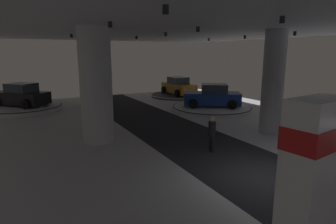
# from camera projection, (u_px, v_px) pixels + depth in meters

# --- Properties ---
(ground) EXTENTS (24.00, 44.00, 0.06)m
(ground) POSITION_uv_depth(u_px,v_px,m) (267.00, 179.00, 9.82)
(ground) COLOR silver
(ceiling_with_spotlights) EXTENTS (24.00, 44.00, 0.39)m
(ceiling_with_spotlights) POSITION_uv_depth(u_px,v_px,m) (281.00, 12.00, 8.67)
(ceiling_with_spotlights) COLOR silver
(column_right) EXTENTS (1.14, 1.14, 5.50)m
(column_right) POSITION_uv_depth(u_px,v_px,m) (273.00, 83.00, 14.95)
(column_right) COLOR #ADADB2
(column_right) RESTS_ON ground
(column_left) EXTENTS (1.53, 1.53, 5.50)m
(column_left) POSITION_uv_depth(u_px,v_px,m) (96.00, 86.00, 13.42)
(column_left) COLOR silver
(column_left) RESTS_ON ground
(brand_sign_pylon) EXTENTS (1.34, 0.81, 3.63)m
(brand_sign_pylon) POSITION_uv_depth(u_px,v_px,m) (309.00, 204.00, 4.56)
(brand_sign_pylon) COLOR slate
(brand_sign_pylon) RESTS_ON ground
(display_platform_far_right) EXTENTS (5.96, 5.96, 0.29)m
(display_platform_far_right) POSITION_uv_depth(u_px,v_px,m) (212.00, 108.00, 21.57)
(display_platform_far_right) COLOR silver
(display_platform_far_right) RESTS_ON ground
(display_car_far_right) EXTENTS (4.50, 3.82, 1.71)m
(display_car_far_right) POSITION_uv_depth(u_px,v_px,m) (212.00, 96.00, 21.38)
(display_car_far_right) COLOR navy
(display_car_far_right) RESTS_ON display_platform_far_right
(display_platform_deep_right) EXTENTS (5.60, 5.60, 0.22)m
(display_platform_deep_right) POSITION_uv_depth(u_px,v_px,m) (179.00, 95.00, 28.31)
(display_platform_deep_right) COLOR #333338
(display_platform_deep_right) RESTS_ON ground
(display_car_deep_right) EXTENTS (2.25, 4.26, 1.71)m
(display_car_deep_right) POSITION_uv_depth(u_px,v_px,m) (179.00, 87.00, 28.15)
(display_car_deep_right) COLOR #B77519
(display_car_deep_right) RESTS_ON display_platform_deep_right
(display_platform_deep_left) EXTENTS (5.82, 5.82, 0.36)m
(display_platform_deep_left) POSITION_uv_depth(u_px,v_px,m) (22.00, 108.00, 21.48)
(display_platform_deep_left) COLOR silver
(display_platform_deep_left) RESTS_ON ground
(display_car_deep_left) EXTENTS (4.17, 4.31, 1.71)m
(display_car_deep_left) POSITION_uv_depth(u_px,v_px,m) (21.00, 96.00, 21.28)
(display_car_deep_left) COLOR black
(display_car_deep_left) RESTS_ON display_platform_deep_left
(visitor_walking_near) EXTENTS (0.32, 0.32, 1.59)m
(visitor_walking_near) POSITION_uv_depth(u_px,v_px,m) (212.00, 132.00, 12.27)
(visitor_walking_near) COLOR black
(visitor_walking_near) RESTS_ON ground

